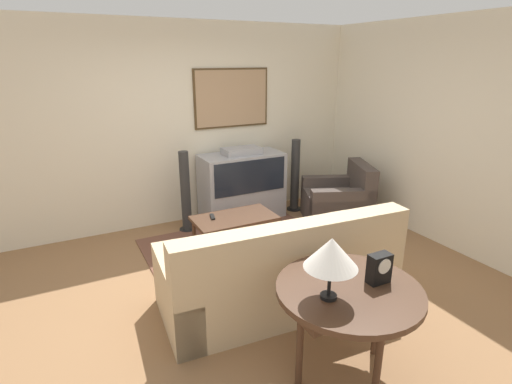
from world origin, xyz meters
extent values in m
plane|color=#8E6642|center=(0.00, 0.00, 0.00)|extent=(12.00, 12.00, 0.00)
cube|color=beige|center=(0.00, 2.13, 1.35)|extent=(12.00, 0.06, 2.70)
cube|color=#4C381E|center=(0.76, 2.08, 1.69)|extent=(1.11, 0.03, 0.81)
cube|color=tan|center=(0.76, 2.07, 1.69)|extent=(1.06, 0.01, 0.76)
cube|color=beige|center=(2.63, 0.00, 1.35)|extent=(0.06, 12.00, 2.70)
cube|color=brown|center=(0.30, 0.89, 0.01)|extent=(2.21, 1.60, 0.01)
cube|color=#9E9EA3|center=(0.76, 1.78, 0.21)|extent=(1.17, 0.55, 0.43)
cube|color=#9E9EA3|center=(0.76, 1.78, 0.69)|extent=(1.17, 0.55, 0.52)
cube|color=black|center=(0.76, 1.50, 0.69)|extent=(1.05, 0.01, 0.46)
cube|color=#9E9EA3|center=(0.76, 1.78, 1.00)|extent=(0.53, 0.30, 0.09)
cube|color=#CCB289|center=(0.15, -0.29, 0.22)|extent=(2.21, 1.08, 0.45)
cube|color=#CCB289|center=(0.12, -0.64, 0.70)|extent=(2.16, 0.37, 0.49)
cube|color=#CCB289|center=(1.10, -0.36, 0.30)|extent=(0.30, 0.95, 0.61)
cube|color=#CCB289|center=(-0.81, -0.22, 0.30)|extent=(0.30, 0.95, 0.61)
cube|color=gray|center=(0.61, -0.55, 0.62)|extent=(0.37, 0.14, 0.34)
cube|color=gray|center=(-0.35, -0.48, 0.62)|extent=(0.37, 0.14, 0.34)
cube|color=#473D38|center=(1.89, 1.05, 0.22)|extent=(1.11, 1.07, 0.44)
cube|color=#473D38|center=(2.20, 0.92, 0.64)|extent=(0.48, 0.81, 0.40)
cube|color=#473D38|center=(2.01, 1.35, 0.29)|extent=(0.86, 0.48, 0.58)
cube|color=#473D38|center=(1.76, 0.75, 0.29)|extent=(0.86, 0.48, 0.58)
cube|color=#472D1E|center=(0.21, 0.82, 0.44)|extent=(0.96, 0.54, 0.04)
cylinder|color=#472D1E|center=(-0.22, 0.60, 0.21)|extent=(0.04, 0.04, 0.42)
cylinder|color=#472D1E|center=(0.64, 0.60, 0.21)|extent=(0.04, 0.04, 0.42)
cylinder|color=#472D1E|center=(-0.22, 1.04, 0.21)|extent=(0.04, 0.04, 0.42)
cylinder|color=#472D1E|center=(0.64, 1.04, 0.21)|extent=(0.04, 0.04, 0.42)
cylinder|color=#472D1E|center=(0.11, -1.32, 0.70)|extent=(1.01, 1.01, 0.04)
cube|color=#472D1E|center=(0.11, -1.32, 0.64)|extent=(0.86, 0.41, 0.08)
cylinder|color=#472D1E|center=(-0.24, -1.27, 0.34)|extent=(0.05, 0.05, 0.68)
cylinder|color=#472D1E|center=(0.47, -1.27, 0.34)|extent=(0.05, 0.05, 0.68)
cylinder|color=#472D1E|center=(0.11, -1.65, 0.34)|extent=(0.05, 0.05, 0.68)
cylinder|color=black|center=(-0.09, -1.35, 0.74)|extent=(0.11, 0.11, 0.02)
cylinder|color=black|center=(-0.09, -1.35, 0.93)|extent=(0.02, 0.02, 0.37)
cone|color=silver|center=(-0.09, -1.35, 1.06)|extent=(0.35, 0.35, 0.20)
cube|color=black|center=(0.34, -1.35, 0.83)|extent=(0.16, 0.09, 0.22)
cylinder|color=white|center=(0.34, -1.40, 0.87)|extent=(0.11, 0.01, 0.11)
cube|color=black|center=(-0.03, 0.92, 0.47)|extent=(0.08, 0.17, 0.02)
cylinder|color=black|center=(-0.10, 1.71, 0.01)|extent=(0.22, 0.22, 0.02)
cylinder|color=#2D2D2D|center=(-0.10, 1.71, 0.55)|extent=(0.13, 0.13, 1.09)
cylinder|color=black|center=(1.61, 1.71, 0.01)|extent=(0.22, 0.22, 0.02)
cylinder|color=#2D2D2D|center=(1.61, 1.71, 0.55)|extent=(0.13, 0.13, 1.09)
camera|label=1|loc=(-1.55, -3.15, 2.22)|focal=28.00mm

